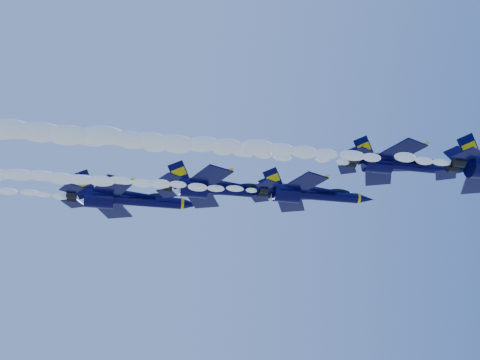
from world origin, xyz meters
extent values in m
cube|color=#050330|center=(14.35, -10.50, 148.52)|extent=(5.04, 5.97, 0.17)
cube|color=#050330|center=(10.59, -15.25, 149.93)|extent=(3.06, 0.97, 3.30)
cube|color=#050330|center=(10.59, -13.27, 149.93)|extent=(3.06, 0.97, 3.30)
cylinder|color=black|center=(9.37, -14.87, 148.43)|extent=(1.13, 1.03, 1.03)
cylinder|color=black|center=(9.37, -13.65, 148.43)|extent=(1.13, 1.03, 1.03)
ellipsoid|color=white|center=(-13.34, -14.26, 148.16)|extent=(44.49, 1.96, 1.77)
cylinder|color=#050330|center=(11.39, -3.73, 153.60)|extent=(8.02, 1.34, 1.34)
ellipsoid|color=#050330|center=(5.78, -3.73, 153.55)|extent=(1.39, 2.40, 5.70)
cone|color=#050330|center=(16.56, -3.73, 153.60)|extent=(2.32, 1.34, 1.34)
cylinder|color=#FFD300|center=(15.49, -3.73, 153.60)|extent=(0.31, 1.39, 1.39)
ellipsoid|color=black|center=(12.91, -3.73, 154.26)|extent=(3.21, 1.04, 0.88)
cube|color=#FFD300|center=(12.91, -3.73, 154.00)|extent=(3.74, 0.89, 0.16)
cube|color=#050330|center=(7.38, -7.29, 153.60)|extent=(4.77, 5.66, 0.16)
cube|color=#050330|center=(7.38, -0.16, 153.60)|extent=(4.77, 5.66, 0.16)
cube|color=#FFD300|center=(8.63, -7.29, 153.69)|extent=(2.15, 4.46, 0.09)
cube|color=#FFD300|center=(8.63, -0.16, 153.69)|extent=(2.15, 4.46, 0.09)
cube|color=#050330|center=(3.82, -4.66, 154.93)|extent=(2.90, 0.92, 3.12)
cube|color=#050330|center=(3.82, -2.79, 154.93)|extent=(2.90, 0.92, 3.12)
cylinder|color=black|center=(2.66, -4.30, 153.51)|extent=(1.07, 0.98, 0.98)
cylinder|color=black|center=(2.66, -3.15, 153.51)|extent=(1.07, 0.98, 0.98)
cube|color=#FFD300|center=(8.72, -3.73, 154.29)|extent=(9.80, 0.31, 0.07)
ellipsoid|color=white|center=(-20.02, -3.73, 153.24)|extent=(44.49, 1.86, 1.68)
cylinder|color=#050330|center=(2.76, 5.88, 153.15)|extent=(8.23, 1.37, 1.37)
ellipsoid|color=#050330|center=(-3.00, 5.88, 153.10)|extent=(1.43, 2.47, 5.86)
cone|color=#050330|center=(8.07, 5.88, 153.15)|extent=(2.38, 1.37, 1.37)
cylinder|color=#FFD300|center=(6.97, 5.88, 153.15)|extent=(0.32, 1.43, 1.43)
ellipsoid|color=black|center=(4.32, 5.88, 153.83)|extent=(3.29, 1.07, 0.91)
cube|color=#FFD300|center=(4.32, 5.88, 153.56)|extent=(3.84, 0.91, 0.16)
cube|color=#050330|center=(-1.36, 2.22, 153.15)|extent=(4.90, 5.81, 0.16)
cube|color=#050330|center=(-1.36, 9.54, 153.15)|extent=(4.90, 5.81, 0.16)
cube|color=#FFD300|center=(-0.08, 2.22, 153.24)|extent=(2.21, 4.58, 0.09)
cube|color=#FFD300|center=(-0.08, 9.54, 153.24)|extent=(2.21, 4.58, 0.09)
cube|color=#050330|center=(-5.02, 4.92, 154.52)|extent=(2.98, 0.94, 3.21)
cube|color=#050330|center=(-5.02, 6.85, 154.52)|extent=(2.98, 0.94, 3.21)
cylinder|color=black|center=(-6.21, 5.29, 153.06)|extent=(1.10, 1.01, 1.01)
cylinder|color=black|center=(-6.21, 6.48, 153.06)|extent=(1.10, 1.01, 1.01)
cube|color=#FFD300|center=(0.02, 5.88, 153.86)|extent=(10.06, 0.32, 0.07)
ellipsoid|color=white|center=(-28.91, 5.88, 152.79)|extent=(44.49, 1.91, 1.72)
cylinder|color=#050330|center=(-8.60, 9.92, 154.71)|extent=(8.95, 1.49, 1.49)
ellipsoid|color=#050330|center=(-14.87, 9.92, 154.66)|extent=(1.55, 2.69, 6.37)
cone|color=#050330|center=(-2.83, 9.92, 154.71)|extent=(2.59, 1.49, 1.49)
cylinder|color=#FFD300|center=(-4.02, 9.92, 154.71)|extent=(0.35, 1.55, 1.55)
ellipsoid|color=black|center=(-6.91, 9.92, 155.45)|extent=(3.58, 1.16, 0.98)
cube|color=#FFD300|center=(-6.91, 9.92, 155.16)|extent=(4.18, 0.99, 0.18)
cube|color=#050330|center=(-13.08, 5.94, 154.71)|extent=(5.33, 6.32, 0.18)
cube|color=#050330|center=(-13.08, 13.89, 154.71)|extent=(5.33, 6.32, 0.18)
cube|color=#FFD300|center=(-11.68, 5.94, 154.81)|extent=(2.40, 4.98, 0.10)
cube|color=#FFD300|center=(-11.68, 13.89, 154.81)|extent=(2.40, 4.98, 0.10)
cube|color=#050330|center=(-17.05, 8.87, 156.20)|extent=(3.24, 1.02, 3.49)
cube|color=#050330|center=(-17.05, 10.96, 156.20)|extent=(3.24, 1.02, 3.49)
cylinder|color=black|center=(-18.35, 9.27, 154.61)|extent=(1.19, 1.09, 1.09)
cylinder|color=black|center=(-18.35, 10.56, 154.61)|extent=(1.19, 1.09, 1.09)
cube|color=#FFD300|center=(-11.58, 9.92, 155.48)|extent=(10.94, 0.35, 0.08)
cylinder|color=#050330|center=(-20.65, 19.01, 156.05)|extent=(10.05, 1.68, 1.68)
ellipsoid|color=#050330|center=(-27.69, 19.01, 156.00)|extent=(1.74, 3.02, 7.15)
cone|color=#050330|center=(-14.17, 19.01, 156.05)|extent=(2.90, 1.68, 1.68)
cylinder|color=#FFD300|center=(-15.51, 19.01, 156.05)|extent=(0.39, 1.74, 1.74)
ellipsoid|color=black|center=(-18.75, 19.01, 156.89)|extent=(4.02, 1.31, 1.11)
cube|color=#FFD300|center=(-18.75, 19.01, 156.56)|extent=(4.69, 1.12, 0.20)
cube|color=#050330|center=(-25.68, 14.54, 156.05)|extent=(5.99, 7.10, 0.20)
cube|color=#050330|center=(-25.68, 23.48, 156.05)|extent=(5.99, 7.10, 0.20)
cube|color=#FFD300|center=(-24.11, 14.54, 156.16)|extent=(2.69, 5.60, 0.11)
cube|color=#FFD300|center=(-24.11, 23.48, 156.16)|extent=(2.69, 5.60, 0.11)
cube|color=#050330|center=(-30.14, 17.84, 157.73)|extent=(3.64, 1.15, 3.92)
cube|color=#050330|center=(-30.14, 20.18, 157.73)|extent=(3.64, 1.15, 3.92)
cylinder|color=black|center=(-31.60, 18.28, 155.94)|extent=(1.34, 1.23, 1.23)
cylinder|color=black|center=(-31.60, 19.74, 155.94)|extent=(1.34, 1.23, 1.23)
cube|color=#FFD300|center=(-24.00, 19.01, 156.92)|extent=(12.29, 0.39, 0.09)
camera|label=1|loc=(-22.80, -63.87, 120.54)|focal=45.00mm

